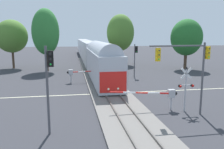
{
  "coord_description": "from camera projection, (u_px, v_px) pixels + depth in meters",
  "views": [
    {
      "loc": [
        -4.09,
        -24.53,
        6.37
      ],
      "look_at": [
        0.37,
        0.66,
        2.0
      ],
      "focal_mm": 36.95,
      "sensor_mm": 36.0,
      "label": 1
    }
  ],
  "objects": [
    {
      "name": "ground_plane",
      "position": [
        110.0,
        93.0,
        25.59
      ],
      "size": [
        220.0,
        220.0,
        0.0
      ],
      "primitive_type": "plane",
      "color": "#333338"
    },
    {
      "name": "traffic_signal_near_right",
      "position": [
        189.0,
        61.0,
        17.84
      ],
      "size": [
        4.92,
        0.38,
        5.82
      ],
      "color": "#4C4C51",
      "rests_on": "ground"
    },
    {
      "name": "elm_centre_background",
      "position": [
        120.0,
        33.0,
        50.05
      ],
      "size": [
        5.93,
        5.93,
        10.86
      ],
      "color": "brown",
      "rests_on": "ground"
    },
    {
      "name": "crossing_gate_far",
      "position": [
        75.0,
        72.0,
        31.12
      ],
      "size": [
        5.53,
        0.4,
        1.8
      ],
      "color": "#B7B7BC",
      "rests_on": "ground"
    },
    {
      "name": "traffic_signal_far_side",
      "position": [
        136.0,
        55.0,
        35.19
      ],
      "size": [
        0.53,
        0.38,
        5.04
      ],
      "color": "#4C4C51",
      "rests_on": "ground"
    },
    {
      "name": "oak_behind_train",
      "position": [
        46.0,
        32.0,
        40.29
      ],
      "size": [
        4.74,
        4.74,
        11.0
      ],
      "color": "#4C3828",
      "rests_on": "ground"
    },
    {
      "name": "road_centre_stripe",
      "position": [
        110.0,
        93.0,
        25.59
      ],
      "size": [
        44.0,
        0.2,
        0.01
      ],
      "color": "beige",
      "rests_on": "ground"
    },
    {
      "name": "railway_track",
      "position": [
        110.0,
        92.0,
        25.57
      ],
      "size": [
        4.4,
        80.0,
        0.32
      ],
      "color": "slate",
      "rests_on": "ground"
    },
    {
      "name": "crossing_signal_mast",
      "position": [
        186.0,
        84.0,
        19.13
      ],
      "size": [
        1.36,
        0.44,
        3.84
      ],
      "color": "#B2B2B7",
      "rests_on": "ground"
    },
    {
      "name": "traffic_signal_near_left",
      "position": [
        49.0,
        76.0,
        14.42
      ],
      "size": [
        0.53,
        0.38,
        5.73
      ],
      "color": "#4C4C51",
      "rests_on": "ground"
    },
    {
      "name": "commuter_train",
      "position": [
        89.0,
        51.0,
        53.75
      ],
      "size": [
        3.04,
        67.34,
        5.16
      ],
      "color": "#B2B7C1",
      "rests_on": "railway_track"
    },
    {
      "name": "pine_left_background",
      "position": [
        12.0,
        36.0,
        43.89
      ],
      "size": [
        5.97,
        5.97,
        9.31
      ],
      "color": "#4C3828",
      "rests_on": "ground"
    },
    {
      "name": "crossing_gate_near",
      "position": [
        164.0,
        94.0,
        19.56
      ],
      "size": [
        5.89,
        0.4,
        1.88
      ],
      "color": "#B7B7BC",
      "rests_on": "ground"
    },
    {
      "name": "maple_right_background",
      "position": [
        186.0,
        37.0,
        42.8
      ],
      "size": [
        5.82,
        5.82,
        9.35
      ],
      "color": "#4C3828",
      "rests_on": "ground"
    }
  ]
}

